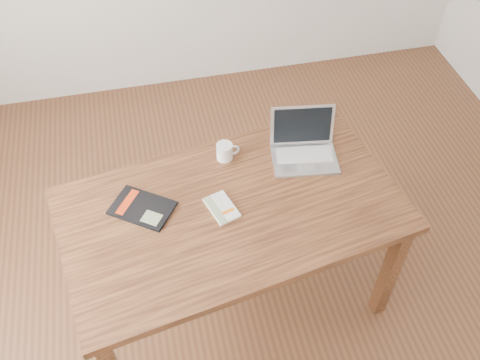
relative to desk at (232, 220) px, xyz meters
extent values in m
plane|color=#51301C|center=(0.14, -0.07, -0.66)|extent=(4.00, 4.00, 0.00)
cube|color=#4D2B17|center=(0.00, 0.00, 0.07)|extent=(1.59, 1.08, 0.04)
cube|color=#4D2B17|center=(0.72, -0.24, -0.31)|extent=(0.07, 0.07, 0.71)
cube|color=#4D2B17|center=(-0.72, 0.24, -0.31)|extent=(0.07, 0.07, 0.71)
cube|color=#4D2B17|center=(0.60, 0.46, -0.31)|extent=(0.07, 0.07, 0.71)
cube|color=silver|center=(-0.04, 0.00, 0.10)|extent=(0.15, 0.19, 0.01)
cube|color=white|center=(-0.04, 0.00, 0.10)|extent=(0.14, 0.19, 0.01)
cube|color=gray|center=(-0.08, -0.01, 0.10)|extent=(0.08, 0.16, 0.00)
cube|color=#CD650E|center=(-0.02, -0.03, 0.10)|extent=(0.06, 0.03, 0.00)
cube|color=black|center=(-0.38, 0.08, 0.10)|extent=(0.31, 0.29, 0.01)
cube|color=#AD2B0C|center=(-0.44, 0.12, 0.10)|extent=(0.11, 0.14, 0.00)
cube|color=gray|center=(-0.35, 0.01, 0.10)|extent=(0.10, 0.10, 0.00)
cube|color=silver|center=(0.39, 0.20, 0.10)|extent=(0.33, 0.25, 0.01)
cube|color=silver|center=(0.40, 0.23, 0.10)|extent=(0.27, 0.15, 0.00)
cube|color=#BCBCC1|center=(0.38, 0.14, 0.10)|extent=(0.10, 0.06, 0.00)
cube|color=silver|center=(0.41, 0.33, 0.20)|extent=(0.30, 0.09, 0.20)
cube|color=black|center=(0.41, 0.32, 0.20)|extent=(0.27, 0.08, 0.17)
cylinder|color=white|center=(0.03, 0.30, 0.13)|extent=(0.08, 0.08, 0.08)
cylinder|color=black|center=(0.03, 0.30, 0.17)|extent=(0.06, 0.06, 0.01)
torus|color=white|center=(0.08, 0.30, 0.13)|extent=(0.06, 0.01, 0.06)
camera|label=1|loc=(-0.29, -1.44, 1.89)|focal=40.00mm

